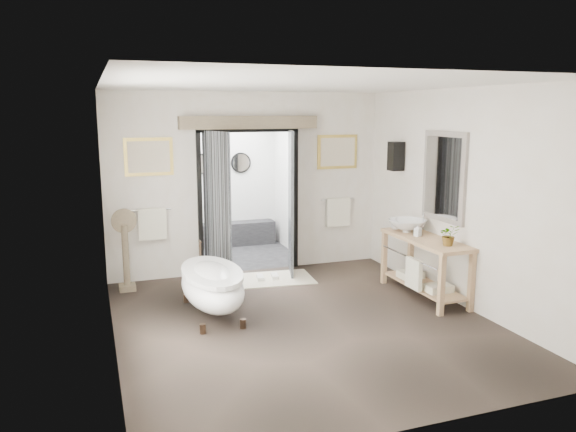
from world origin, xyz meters
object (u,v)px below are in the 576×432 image
object	(u,v)px
rug	(274,279)
basin	(407,226)
vanity	(424,262)
clawfoot_tub	(212,285)

from	to	relation	value
rug	basin	size ratio (longest dim) A/B	2.19
vanity	basin	xyz separation A→B (m)	(-0.03, 0.43, 0.44)
clawfoot_tub	vanity	distance (m)	2.98
basin	rug	bearing A→B (deg)	142.04
vanity	basin	world-z (taller)	basin
clawfoot_tub	vanity	xyz separation A→B (m)	(2.96, -0.29, 0.11)
clawfoot_tub	rug	distance (m)	1.77
clawfoot_tub	basin	distance (m)	2.98
rug	basin	distance (m)	2.22
rug	basin	world-z (taller)	basin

